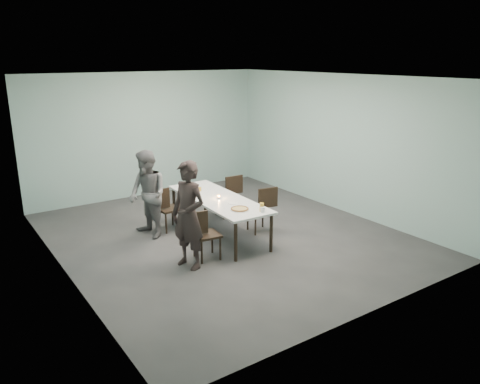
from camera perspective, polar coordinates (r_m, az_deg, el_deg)
ground at (r=9.14m, az=-1.78°, el=-5.29°), size 7.00×7.00×0.00m
room_shell at (r=8.60m, az=-1.90°, el=7.34°), size 6.02×7.02×3.01m
table at (r=8.96m, az=-2.68°, el=-1.07°), size 0.98×2.63×0.75m
chair_near_left at (r=7.96m, az=-4.61°, el=-4.85°), size 0.63×0.47×0.87m
chair_far_left at (r=9.36m, az=-9.11°, el=-1.72°), size 0.62×0.45×0.87m
chair_near_right at (r=9.23m, az=2.82°, el=-1.78°), size 0.64×0.48×0.87m
chair_far_right at (r=10.12m, az=-1.26°, el=-0.13°), size 0.62×0.45×0.87m
diner_near at (r=7.58m, az=-6.31°, el=-2.84°), size 0.61×0.75×1.78m
diner_far at (r=9.00m, az=-11.19°, el=-0.30°), size 0.73×0.89×1.68m
pizza at (r=8.23m, az=-0.04°, el=-2.08°), size 0.34×0.34×0.04m
side_plate at (r=8.59m, az=-0.84°, el=-1.38°), size 0.18×0.18×0.01m
beer_glass at (r=8.15m, az=2.66°, el=-1.86°), size 0.08×0.08×0.15m
water_tumbler at (r=8.12m, az=2.78°, el=-2.17°), size 0.08×0.08×0.09m
tealight at (r=8.88m, az=-2.58°, el=-0.69°), size 0.06×0.06×0.05m
amber_tumbler at (r=9.40m, az=-4.93°, el=0.35°), size 0.07×0.07×0.08m
menu at (r=9.56m, az=-6.08°, el=0.37°), size 0.31×0.23×0.01m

